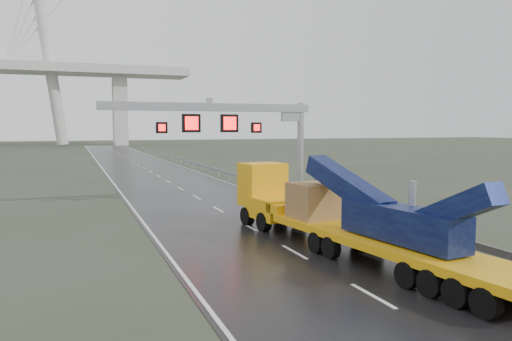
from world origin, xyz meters
name	(u,v)px	position (x,y,z in m)	size (l,w,h in m)	color
ground	(341,279)	(0.00, 0.00, 0.00)	(400.00, 400.00, 0.00)	#323927
road	(159,176)	(0.00, 40.00, 0.01)	(11.00, 200.00, 0.02)	black
guardrail	(239,176)	(6.10, 30.00, 0.70)	(0.20, 140.00, 1.40)	#92949A
sign_gantry	(239,125)	(2.10, 17.99, 5.61)	(14.90, 1.20, 7.42)	beige
heavy_haul_truck	(328,212)	(1.92, 4.55, 1.60)	(4.71, 17.74, 4.13)	orange
exit_sign_pair	(325,179)	(7.74, 15.66, 1.82)	(1.49, 0.41, 2.60)	gray
striped_barrier	(313,201)	(6.00, 14.05, 0.54)	(0.64, 0.34, 1.08)	red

